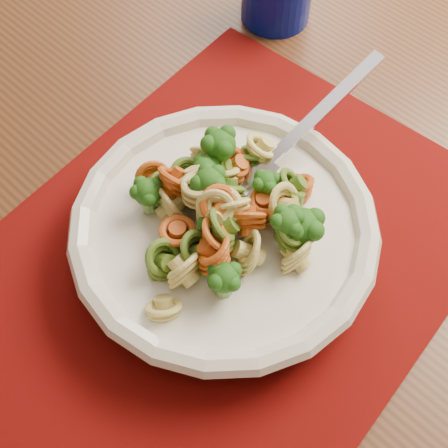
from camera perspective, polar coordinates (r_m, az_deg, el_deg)
dining_table at (r=0.62m, az=0.88°, el=0.01°), size 1.75×1.38×0.72m
placemat at (r=0.51m, az=-0.09°, el=-3.08°), size 0.52×0.46×0.00m
pasta_bowl at (r=0.48m, az=-0.00°, el=-0.71°), size 0.24×0.24×0.05m
pasta_broccoli_heap at (r=0.47m, az=0.00°, el=0.38°), size 0.20×0.20×0.06m
fork at (r=0.50m, az=3.25°, el=4.84°), size 0.18×0.06×0.08m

